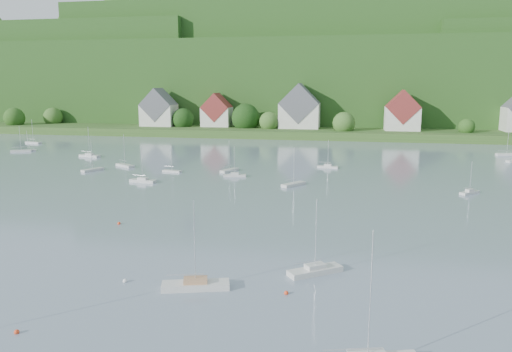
% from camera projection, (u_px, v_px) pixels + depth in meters
% --- Properties ---
extents(far_shore_strip, '(600.00, 60.00, 3.00)m').
position_uv_depth(far_shore_strip, '(291.00, 129.00, 214.84)').
color(far_shore_strip, '#305720').
rests_on(far_shore_strip, ground).
extents(forested_ridge, '(620.00, 181.22, 69.89)m').
position_uv_depth(forested_ridge, '(307.00, 80.00, 276.97)').
color(forested_ridge, '#153E13').
rests_on(forested_ridge, ground).
extents(village_building_0, '(14.00, 10.40, 16.00)m').
position_uv_depth(village_building_0, '(159.00, 111.00, 211.18)').
color(village_building_0, beige).
rests_on(village_building_0, far_shore_strip).
extents(village_building_1, '(12.00, 9.36, 14.00)m').
position_uv_depth(village_building_1, '(217.00, 113.00, 208.54)').
color(village_building_1, beige).
rests_on(village_building_1, far_shore_strip).
extents(village_building_2, '(16.00, 11.44, 18.00)m').
position_uv_depth(village_building_2, '(300.00, 110.00, 200.71)').
color(village_building_2, beige).
rests_on(village_building_2, far_shore_strip).
extents(village_building_3, '(13.00, 10.40, 15.50)m').
position_uv_depth(village_building_3, '(402.00, 114.00, 191.40)').
color(village_building_3, beige).
rests_on(village_building_3, far_shore_strip).
extents(near_sailboat_2, '(7.22, 3.82, 9.39)m').
position_uv_depth(near_sailboat_2, '(196.00, 284.00, 51.30)').
color(near_sailboat_2, silver).
rests_on(near_sailboat_2, ground).
extents(near_sailboat_3, '(6.19, 5.21, 8.60)m').
position_uv_depth(near_sailboat_3, '(315.00, 270.00, 55.39)').
color(near_sailboat_3, silver).
rests_on(near_sailboat_3, ground).
extents(mooring_buoy_0, '(0.45, 0.45, 0.45)m').
position_uv_depth(mooring_buoy_0, '(17.00, 333.00, 42.22)').
color(mooring_buoy_0, '#F5451D').
rests_on(mooring_buoy_0, ground).
extents(mooring_buoy_1, '(0.49, 0.49, 0.49)m').
position_uv_depth(mooring_buoy_1, '(125.00, 282.00, 53.10)').
color(mooring_buoy_1, white).
rests_on(mooring_buoy_1, ground).
extents(mooring_buoy_2, '(0.46, 0.46, 0.46)m').
position_uv_depth(mooring_buoy_2, '(286.00, 294.00, 50.07)').
color(mooring_buoy_2, '#F5451D').
rests_on(mooring_buoy_2, ground).
extents(mooring_buoy_3, '(0.49, 0.49, 0.49)m').
position_uv_depth(mooring_buoy_3, '(119.00, 224.00, 74.87)').
color(mooring_buoy_3, '#F5451D').
rests_on(mooring_buoy_3, ground).
extents(far_sailboat_cluster, '(195.69, 61.07, 8.71)m').
position_uv_depth(far_sailboat_cluster, '(279.00, 163.00, 130.32)').
color(far_sailboat_cluster, silver).
rests_on(far_sailboat_cluster, ground).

